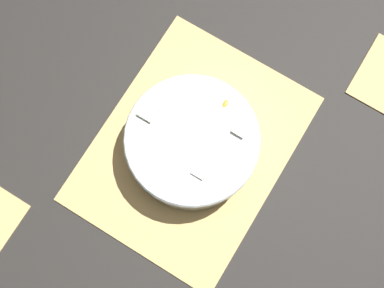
% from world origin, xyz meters
% --- Properties ---
extents(ground_plane, '(6.00, 6.00, 0.00)m').
position_xyz_m(ground_plane, '(0.00, 0.00, 0.00)').
color(ground_plane, black).
extents(bamboo_mat_center, '(0.44, 0.34, 0.01)m').
position_xyz_m(bamboo_mat_center, '(-0.00, 0.00, 0.00)').
color(bamboo_mat_center, tan).
rests_on(bamboo_mat_center, ground_plane).
extents(fruit_salad_bowl, '(0.25, 0.25, 0.08)m').
position_xyz_m(fruit_salad_bowl, '(-0.00, 0.00, 0.05)').
color(fruit_salad_bowl, silver).
rests_on(fruit_salad_bowl, bamboo_mat_center).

